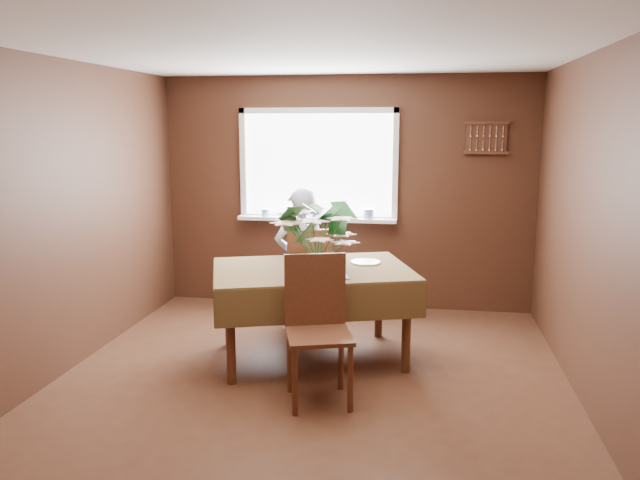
% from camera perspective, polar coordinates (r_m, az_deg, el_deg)
% --- Properties ---
extents(floor, '(4.50, 4.50, 0.00)m').
position_cam_1_polar(floor, '(4.92, -1.08, -13.30)').
color(floor, '#4A2819').
rests_on(floor, ground).
extents(ceiling, '(4.50, 4.50, 0.00)m').
position_cam_1_polar(ceiling, '(4.53, -1.19, 17.03)').
color(ceiling, white).
rests_on(ceiling, wall_back).
extents(wall_back, '(4.00, 0.00, 4.00)m').
position_cam_1_polar(wall_back, '(6.76, 2.36, 4.28)').
color(wall_back, brown).
rests_on(wall_back, floor).
extents(wall_front, '(4.00, 0.00, 4.00)m').
position_cam_1_polar(wall_front, '(2.44, -10.91, -7.33)').
color(wall_front, brown).
rests_on(wall_front, floor).
extents(wall_left, '(0.00, 4.50, 4.50)m').
position_cam_1_polar(wall_left, '(5.30, -22.93, 1.70)').
color(wall_left, brown).
rests_on(wall_left, floor).
extents(wall_right, '(0.00, 4.50, 4.50)m').
position_cam_1_polar(wall_right, '(4.63, 23.98, 0.45)').
color(wall_right, brown).
rests_on(wall_right, floor).
extents(window_assembly, '(1.72, 0.20, 1.22)m').
position_cam_1_polar(window_assembly, '(6.74, -0.17, 5.16)').
color(window_assembly, white).
rests_on(window_assembly, wall_back).
extents(spoon_rack, '(0.44, 0.05, 0.33)m').
position_cam_1_polar(spoon_rack, '(6.67, 14.99, 9.02)').
color(spoon_rack, '#572F1C').
rests_on(spoon_rack, wall_back).
extents(dining_table, '(1.91, 1.58, 0.80)m').
position_cam_1_polar(dining_table, '(5.27, -0.73, -3.60)').
color(dining_table, '#572F1C').
rests_on(dining_table, floor).
extents(chair_far, '(0.59, 0.59, 1.01)m').
position_cam_1_polar(chair_far, '(6.03, -1.28, -3.28)').
color(chair_far, '#572F1C').
rests_on(chair_far, floor).
extents(chair_near, '(0.57, 0.57, 1.06)m').
position_cam_1_polar(chair_near, '(4.57, -0.25, -7.57)').
color(chair_near, '#572F1C').
rests_on(chair_near, floor).
extents(seated_woman, '(0.61, 0.54, 1.40)m').
position_cam_1_polar(seated_woman, '(6.00, -1.80, -1.87)').
color(seated_woman, white).
rests_on(seated_woman, floor).
extents(flower_bouquet, '(0.60, 0.60, 0.52)m').
position_cam_1_polar(flower_bouquet, '(4.94, -0.25, 0.59)').
color(flower_bouquet, white).
rests_on(flower_bouquet, dining_table).
extents(side_plate, '(0.36, 0.36, 0.01)m').
position_cam_1_polar(side_plate, '(5.45, 4.18, -2.03)').
color(side_plate, white).
rests_on(side_plate, dining_table).
extents(table_knife, '(0.06, 0.20, 0.00)m').
position_cam_1_polar(table_knife, '(5.03, 1.19, -3.05)').
color(table_knife, silver).
rests_on(table_knife, dining_table).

